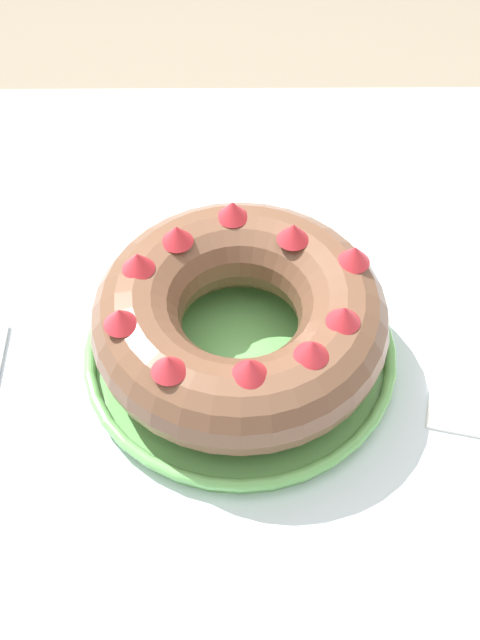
% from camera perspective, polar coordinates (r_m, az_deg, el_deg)
% --- Properties ---
extents(ground_plane, '(8.00, 8.00, 0.00)m').
position_cam_1_polar(ground_plane, '(1.54, 0.30, -18.94)').
color(ground_plane, gray).
extents(dining_table, '(1.28, 0.92, 0.72)m').
position_cam_1_polar(dining_table, '(0.98, 0.46, -6.28)').
color(dining_table, silver).
rests_on(dining_table, ground_plane).
extents(serving_dish, '(0.31, 0.31, 0.02)m').
position_cam_1_polar(serving_dish, '(0.90, -0.00, -2.19)').
color(serving_dish, '#6BB760').
rests_on(serving_dish, dining_table).
extents(bundt_cake, '(0.29, 0.29, 0.11)m').
position_cam_1_polar(bundt_cake, '(0.85, -0.00, 0.05)').
color(bundt_cake, brown).
rests_on(bundt_cake, serving_dish).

